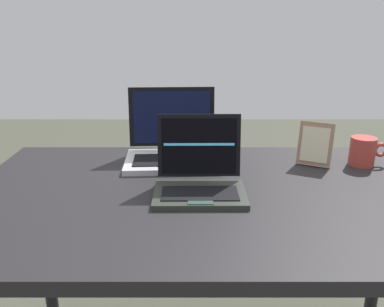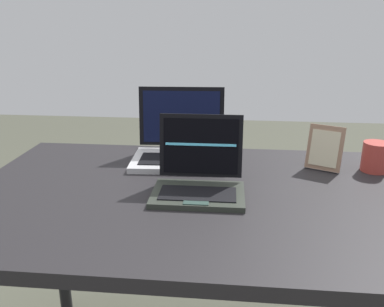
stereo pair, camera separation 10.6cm
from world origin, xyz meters
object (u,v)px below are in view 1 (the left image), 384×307
Objects in this scene: laptop_front at (198,178)px; coffee_mug at (362,151)px; laptop_rear at (171,147)px; photo_frame at (314,144)px.

laptop_front is 2.01× the size of coffee_mug.
photo_frame is at bearing -5.53° from laptop_rear.
laptop_rear reaches higher than laptop_front.
photo_frame is at bearing -178.76° from coffee_mug.
laptop_rear is at bearing 174.47° from photo_frame.
laptop_front is 0.45m from photo_frame.
coffee_mug is (0.16, 0.00, -0.02)m from photo_frame.
coffee_mug is (0.55, 0.23, 0.00)m from laptop_front.
photo_frame is 0.17m from coffee_mug.
coffee_mug is at bearing -3.81° from laptop_rear.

